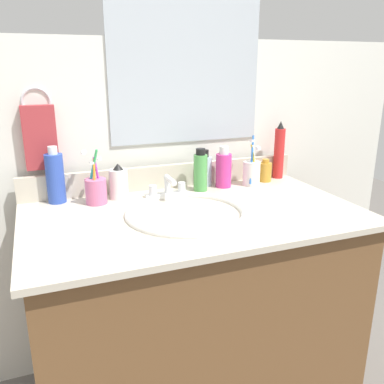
% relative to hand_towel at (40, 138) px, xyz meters
% --- Properties ---
extents(vanity_cabinet, '(1.05, 0.58, 0.72)m').
position_rel_hand_towel_xyz_m(vanity_cabinet, '(0.44, -0.33, -0.60)').
color(vanity_cabinet, brown).
rests_on(vanity_cabinet, ground_plane).
extents(countertop, '(1.09, 0.63, 0.02)m').
position_rel_hand_towel_xyz_m(countertop, '(0.44, -0.33, -0.23)').
color(countertop, beige).
rests_on(countertop, vanity_cabinet).
extents(backsplash, '(1.09, 0.02, 0.09)m').
position_rel_hand_towel_xyz_m(backsplash, '(0.44, -0.02, -0.17)').
color(backsplash, beige).
rests_on(backsplash, countertop).
extents(back_wall, '(2.19, 0.04, 1.30)m').
position_rel_hand_towel_xyz_m(back_wall, '(0.44, 0.04, -0.31)').
color(back_wall, silver).
rests_on(back_wall, ground_plane).
extents(mirror_panel, '(0.60, 0.01, 0.56)m').
position_rel_hand_towel_xyz_m(mirror_panel, '(0.54, 0.02, 0.23)').
color(mirror_panel, '#B2BCC6').
extents(towel_ring, '(0.10, 0.01, 0.10)m').
position_rel_hand_towel_xyz_m(towel_ring, '(0.00, 0.02, 0.12)').
color(towel_ring, silver).
extents(hand_towel, '(0.11, 0.04, 0.22)m').
position_rel_hand_towel_xyz_m(hand_towel, '(0.00, 0.00, 0.00)').
color(hand_towel, '#A53338').
extents(sink_basin, '(0.40, 0.40, 0.11)m').
position_rel_hand_towel_xyz_m(sink_basin, '(0.41, -0.33, -0.25)').
color(sink_basin, white).
rests_on(sink_basin, countertop).
extents(faucet, '(0.16, 0.10, 0.08)m').
position_rel_hand_towel_xyz_m(faucet, '(0.41, -0.14, -0.19)').
color(faucet, silver).
rests_on(faucet, countertop).
extents(bottle_oil_amber, '(0.05, 0.05, 0.09)m').
position_rel_hand_towel_xyz_m(bottle_oil_amber, '(0.85, -0.08, -0.18)').
color(bottle_oil_amber, gold).
rests_on(bottle_oil_amber, countertop).
extents(bottle_spray_red, '(0.04, 0.04, 0.24)m').
position_rel_hand_towel_xyz_m(bottle_spray_red, '(0.93, -0.05, -0.11)').
color(bottle_spray_red, red).
rests_on(bottle_spray_red, countertop).
extents(bottle_toner_green, '(0.05, 0.05, 0.16)m').
position_rel_hand_towel_xyz_m(bottle_toner_green, '(0.55, -0.11, -0.14)').
color(bottle_toner_green, '#4C9E4C').
rests_on(bottle_toner_green, countertop).
extents(bottle_shampoo_blue, '(0.06, 0.06, 0.20)m').
position_rel_hand_towel_xyz_m(bottle_shampoo_blue, '(0.03, -0.06, -0.13)').
color(bottle_shampoo_blue, '#2D4CB2').
rests_on(bottle_shampoo_blue, countertop).
extents(bottle_gel_clear, '(0.05, 0.05, 0.14)m').
position_rel_hand_towel_xyz_m(bottle_gel_clear, '(0.60, -0.05, -0.16)').
color(bottle_gel_clear, silver).
rests_on(bottle_gel_clear, countertop).
extents(bottle_lotion_white, '(0.07, 0.07, 0.13)m').
position_rel_hand_towel_xyz_m(bottle_lotion_white, '(0.25, -0.09, -0.16)').
color(bottle_lotion_white, white).
rests_on(bottle_lotion_white, countertop).
extents(bottle_soap_pink, '(0.06, 0.06, 0.16)m').
position_rel_hand_towel_xyz_m(bottle_soap_pink, '(0.66, -0.09, -0.15)').
color(bottle_soap_pink, '#D8338C').
rests_on(bottle_soap_pink, countertop).
extents(cup_white_ceramic, '(0.07, 0.07, 0.20)m').
position_rel_hand_towel_xyz_m(cup_white_ceramic, '(0.77, -0.11, -0.17)').
color(cup_white_ceramic, white).
rests_on(cup_white_ceramic, countertop).
extents(cup_pink, '(0.07, 0.08, 0.19)m').
position_rel_hand_towel_xyz_m(cup_pink, '(0.16, -0.12, -0.17)').
color(cup_pink, '#D16693').
rests_on(cup_pink, countertop).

